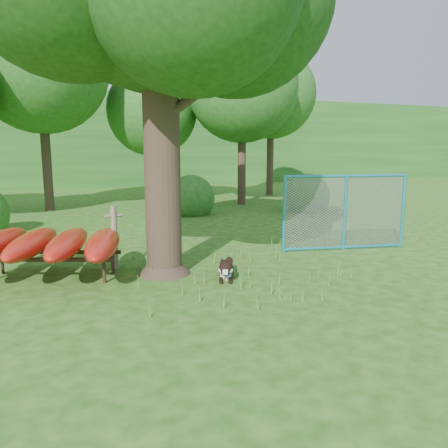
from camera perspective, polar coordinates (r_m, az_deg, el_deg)
name	(u,v)px	position (r m, az deg, el deg)	size (l,w,h in m)	color
ground	(239,291)	(7.80, 1.96, -8.78)	(80.00, 80.00, 0.00)	#1F4D0F
wooden_post	(114,236)	(9.34, -14.12, -1.50)	(0.36, 0.14, 1.32)	#6C6451
kayak_rack	(50,244)	(9.02, -21.82, -2.41)	(3.17, 3.43, 0.89)	black
husky_dog	(226,270)	(8.50, 0.28, -5.96)	(0.62, 1.01, 0.49)	black
fence_section	(345,212)	(11.14, 15.52, 1.49)	(3.14, 0.75, 3.11)	teal
wildflower_clump	(231,272)	(8.35, 0.90, -6.34)	(0.09, 0.09, 0.20)	#55902F
bg_tree_b	(40,65)	(19.00, -22.90, 18.59)	(5.20, 5.20, 8.22)	#33251C
bg_tree_c	(152,111)	(20.32, -9.38, 14.33)	(4.00, 4.00, 6.12)	#33251C
bg_tree_d	(242,87)	(19.64, 2.40, 17.47)	(4.80, 4.80, 7.50)	#33251C
bg_tree_e	(271,94)	(23.64, 6.19, 16.50)	(4.60, 4.60, 7.55)	#33251C
shrub_right	(307,211)	(17.72, 10.73, 1.64)	(1.80, 1.80, 1.80)	#205B1D
shrub_mid	(191,214)	(16.71, -4.29, 1.29)	(1.80, 1.80, 1.80)	#205B1D
wooded_hillside	(88,141)	(34.88, -17.31, 10.30)	(80.00, 12.00, 6.00)	#205B1D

